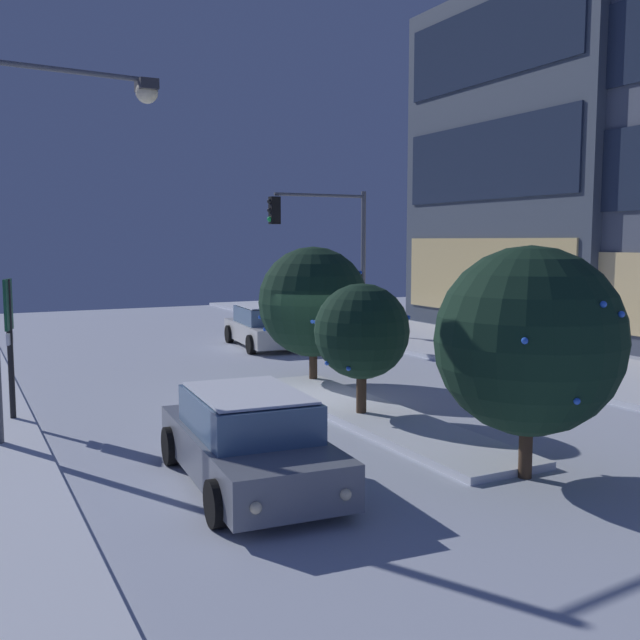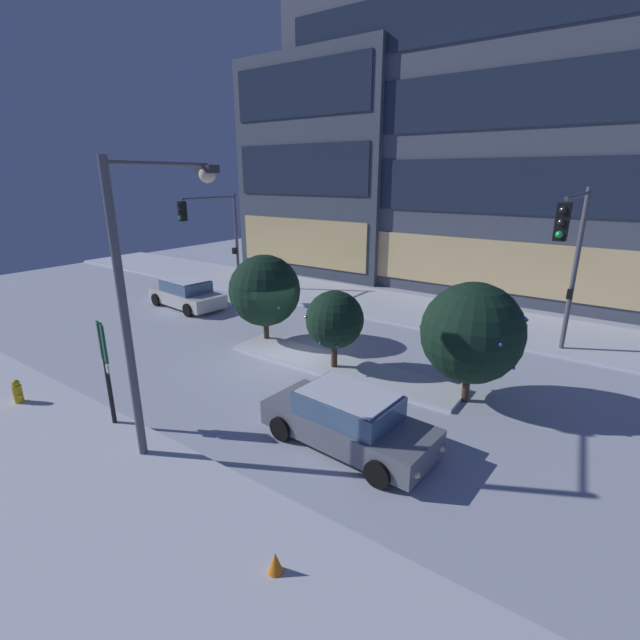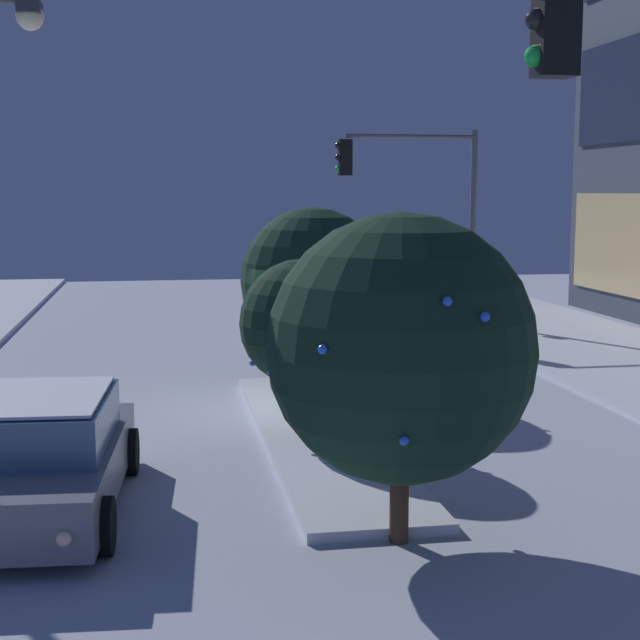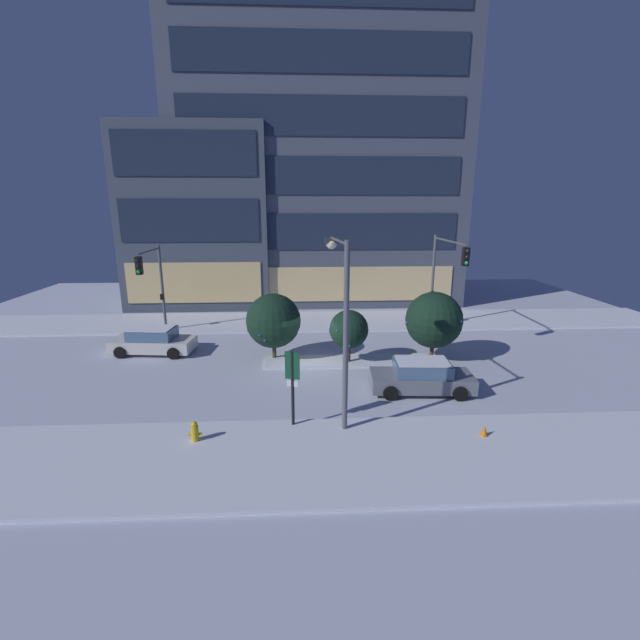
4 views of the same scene
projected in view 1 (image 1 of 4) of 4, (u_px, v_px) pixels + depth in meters
ground at (308, 400)px, 17.66m from camera, size 52.00×52.00×0.00m
curb_strip_far at (574, 369)px, 21.59m from camera, size 52.00×5.20×0.14m
median_strip at (372, 415)px, 15.85m from camera, size 9.00×1.80×0.14m
office_tower_secondary at (588, 167)px, 32.49m from camera, size 11.42×11.76×14.13m
car_near at (248, 440)px, 11.49m from camera, size 4.74×2.30×1.49m
car_far at (265, 327)px, 26.43m from camera, size 4.77×2.45×1.49m
traffic_light_corner_far_left at (327, 238)px, 27.87m from camera, size 0.32×4.16×5.73m
street_lamp_arched at (43, 193)px, 13.45m from camera, size 0.68×3.30×7.11m
parking_info_sign at (9, 332)px, 15.11m from camera, size 0.54×0.21×3.05m
decorated_tree_median at (362, 332)px, 15.60m from camera, size 2.10×2.09×2.93m
decorated_tree_left_of_median at (313, 302)px, 19.45m from camera, size 2.93×2.99×3.68m
decorated_tree_right_of_median at (529, 341)px, 11.65m from camera, size 3.08×3.03×3.77m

